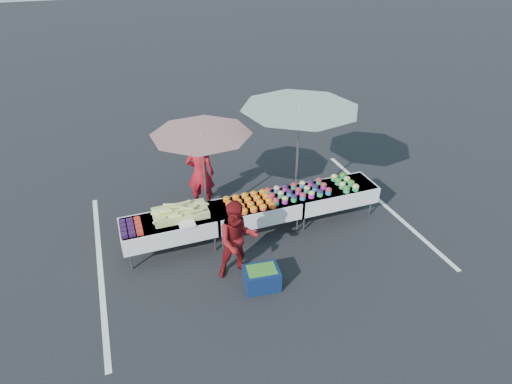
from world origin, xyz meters
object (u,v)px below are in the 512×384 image
object	(u,v)px
table_right	(333,193)
umbrella_right	(299,118)
storage_bin	(262,278)
table_center	(256,209)
table_left	(169,227)
customer	(238,240)
vendor	(200,173)
umbrella_left	(202,142)

from	to	relation	value
table_right	umbrella_right	size ratio (longest dim) A/B	0.65
umbrella_right	storage_bin	bearing A→B (deg)	-127.55
table_right	table_center	bearing A→B (deg)	180.00
table_left	storage_bin	distance (m)	2.10
table_left	customer	size ratio (longest dim) A/B	1.18
table_center	table_left	bearing A→B (deg)	180.00
table_left	table_right	distance (m)	3.60
vendor	customer	distance (m)	2.51
table_left	umbrella_right	world-z (taller)	umbrella_right
vendor	storage_bin	xyz separation A→B (m)	(0.35, -2.99, -0.65)
table_center	vendor	xyz separation A→B (m)	(-0.82, 1.40, 0.28)
table_right	vendor	xyz separation A→B (m)	(-2.62, 1.40, 0.28)
table_left	umbrella_right	size ratio (longest dim) A/B	0.65
table_right	umbrella_left	size ratio (longest dim) A/B	0.72
storage_bin	table_left	bearing A→B (deg)	136.58
umbrella_left	storage_bin	size ratio (longest dim) A/B	3.82
customer	umbrella_right	xyz separation A→B (m)	(1.87, 1.59, 1.48)
umbrella_right	table_center	bearing A→B (deg)	-156.67
table_center	customer	distance (m)	1.35
customer	umbrella_left	distance (m)	2.21
table_left	umbrella_left	world-z (taller)	umbrella_left
customer	vendor	bearing A→B (deg)	95.02
table_left	customer	bearing A→B (deg)	-46.56
table_center	table_right	world-z (taller)	same
table_left	table_center	world-z (taller)	same
umbrella_right	storage_bin	world-z (taller)	umbrella_right
table_left	table_center	xyz separation A→B (m)	(1.80, 0.00, 0.00)
vendor	umbrella_right	xyz separation A→B (m)	(1.94, -0.92, 1.41)
table_center	customer	bearing A→B (deg)	-124.23
table_center	umbrella_left	bearing A→B (deg)	137.16
customer	umbrella_right	bearing A→B (deg)	43.88
vendor	umbrella_right	world-z (taller)	umbrella_right
table_center	customer	world-z (taller)	customer
table_left	umbrella_right	distance (m)	3.40
table_center	table_right	bearing A→B (deg)	0.00
table_right	vendor	size ratio (longest dim) A/B	1.08
table_right	storage_bin	bearing A→B (deg)	-145.08
table_center	storage_bin	size ratio (longest dim) A/B	2.76
customer	storage_bin	world-z (taller)	customer
customer	table_center	bearing A→B (deg)	59.32
table_left	table_center	size ratio (longest dim) A/B	1.00
table_right	vendor	distance (m)	2.98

